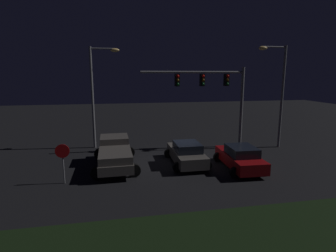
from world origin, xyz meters
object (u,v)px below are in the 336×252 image
traffic_signal_gantry (214,88)px  street_lamp_left (98,86)px  pickup_truck (115,152)px  car_sedan (187,153)px  street_lamp_right (278,85)px  car_sedan_far (240,157)px  stop_sign (63,156)px

traffic_signal_gantry → street_lamp_left: street_lamp_left is taller
pickup_truck → traffic_signal_gantry: traffic_signal_gantry is taller
car_sedan → street_lamp_right: bearing=-70.9°
pickup_truck → traffic_signal_gantry: size_ratio=0.65×
pickup_truck → car_sedan_far: size_ratio=1.22×
pickup_truck → traffic_signal_gantry: (7.78, 3.16, 3.90)m
pickup_truck → traffic_signal_gantry: 9.26m
car_sedan_far → street_lamp_left: 12.19m
pickup_truck → street_lamp_right: (12.85, 2.41, 4.12)m
car_sedan → stop_sign: stop_sign is taller
car_sedan_far → street_lamp_right: (5.05, 4.33, 4.38)m
traffic_signal_gantry → stop_sign: (-10.53, -5.50, -3.34)m
pickup_truck → car_sedan_far: bearing=-105.1°
traffic_signal_gantry → car_sedan_far: bearing=-89.8°
street_lamp_left → street_lamp_right: size_ratio=0.99×
traffic_signal_gantry → pickup_truck: bearing=-157.9°
pickup_truck → car_sedan: pickup_truck is taller
car_sedan → traffic_signal_gantry: bearing=-40.9°
street_lamp_left → stop_sign: street_lamp_left is taller
traffic_signal_gantry → street_lamp_right: size_ratio=1.02×
traffic_signal_gantry → street_lamp_right: bearing=-8.4°
car_sedan_far → street_lamp_left: (-9.00, 7.00, 4.31)m
street_lamp_right → stop_sign: 16.68m
car_sedan → stop_sign: 7.74m
car_sedan_far → street_lamp_left: street_lamp_left is taller
street_lamp_left → street_lamp_right: bearing=-10.8°
stop_sign → street_lamp_right: bearing=16.9°
car_sedan_far → car_sedan: bearing=66.1°
car_sedan_far → pickup_truck: bearing=78.6°
car_sedan_far → stop_sign: size_ratio=2.01×
pickup_truck → stop_sign: size_ratio=2.44×
street_lamp_right → stop_sign: (-15.59, -4.74, -3.56)m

